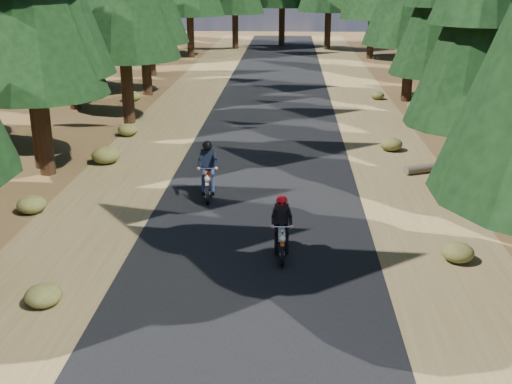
# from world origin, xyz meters

# --- Properties ---
(ground) EXTENTS (120.00, 120.00, 0.00)m
(ground) POSITION_xyz_m (0.00, 0.00, 0.00)
(ground) COLOR #4E341B
(ground) RESTS_ON ground
(road) EXTENTS (6.00, 100.00, 0.01)m
(road) POSITION_xyz_m (0.00, 5.00, 0.01)
(road) COLOR black
(road) RESTS_ON ground
(shoulder_l) EXTENTS (3.20, 100.00, 0.01)m
(shoulder_l) POSITION_xyz_m (-4.60, 5.00, 0.00)
(shoulder_l) COLOR brown
(shoulder_l) RESTS_ON ground
(shoulder_r) EXTENTS (3.20, 100.00, 0.01)m
(shoulder_r) POSITION_xyz_m (4.60, 5.00, 0.00)
(shoulder_r) COLOR brown
(shoulder_r) RESTS_ON ground
(log_near) EXTENTS (5.27, 2.54, 0.32)m
(log_near) POSITION_xyz_m (7.32, 7.80, 0.16)
(log_near) COLOR #4C4233
(log_near) RESTS_ON ground
(understory_shrubs) EXTENTS (15.41, 29.15, 0.69)m
(understory_shrubs) POSITION_xyz_m (1.29, 7.42, 0.28)
(understory_shrubs) COLOR #474C1E
(understory_shrubs) RESTS_ON ground
(rider_lead) EXTENTS (0.57, 1.68, 1.48)m
(rider_lead) POSITION_xyz_m (0.69, 0.02, 0.50)
(rider_lead) COLOR beige
(rider_lead) RESTS_ON road
(rider_follow) EXTENTS (0.76, 1.96, 1.70)m
(rider_follow) POSITION_xyz_m (-1.58, 4.13, 0.57)
(rider_follow) COLOR #9C270A
(rider_follow) RESTS_ON road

